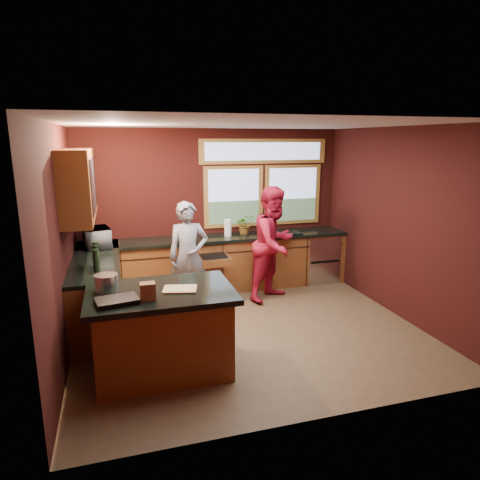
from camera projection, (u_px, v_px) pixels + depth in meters
name	position (u px, v px, depth m)	size (l,w,h in m)	color
floor	(248.00, 330.00, 5.80)	(4.50, 4.50, 0.00)	brown
room_shell	(198.00, 196.00, 5.53)	(4.52, 4.02, 2.71)	black
back_counter	(230.00, 262.00, 7.33)	(4.50, 0.64, 0.93)	brown
left_counter	(97.00, 290.00, 5.95)	(0.64, 2.30, 0.93)	brown
island	(162.00, 331.00, 4.67)	(1.55, 1.05, 0.95)	brown
person_grey	(188.00, 256.00, 6.37)	(0.60, 0.39, 1.64)	slate
person_red	(274.00, 244.00, 6.77)	(0.88, 0.69, 1.82)	#A71329
microwave	(97.00, 237.00, 6.44)	(0.53, 0.36, 0.29)	#999999
potted_plant	(245.00, 225.00, 7.31)	(0.30, 0.26, 0.34)	#999999
paper_towel	(228.00, 228.00, 7.19)	(0.12, 0.12, 0.28)	white
cutting_board	(180.00, 289.00, 4.57)	(0.35, 0.25, 0.02)	tan
stock_pot	(106.00, 283.00, 4.53)	(0.24, 0.24, 0.18)	silver
paper_bag	(148.00, 292.00, 4.26)	(0.15, 0.12, 0.18)	brown
black_tray	(117.00, 301.00, 4.20)	(0.40, 0.28, 0.05)	black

